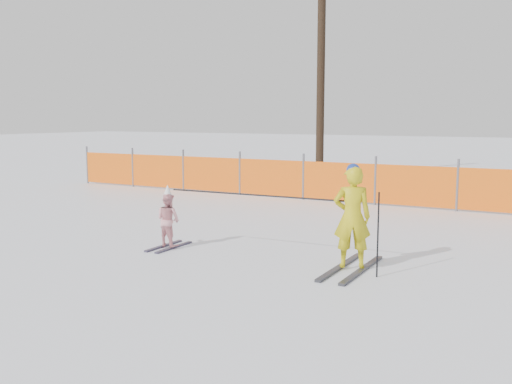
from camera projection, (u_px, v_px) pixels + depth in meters
ground at (241, 258)px, 9.10m from camera, size 120.00×120.00×0.00m
adult at (352, 218)px, 8.29m from camera, size 0.64×1.73×1.57m
child at (168, 219)px, 9.75m from camera, size 0.49×0.96×1.09m
ski_poles at (286, 205)px, 8.67m from camera, size 3.58×0.22×1.20m
safety_fence at (277, 178)px, 15.83m from camera, size 14.46×0.06×1.25m
tree_trunks at (482, 90)px, 17.84m from camera, size 12.05×1.89×6.85m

